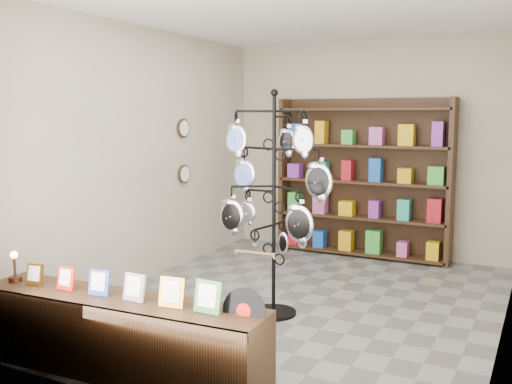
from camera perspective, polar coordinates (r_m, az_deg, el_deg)
ground at (r=6.18m, az=4.12°, el=-10.89°), size 5.00×5.00×0.00m
room_envelope at (r=5.86m, az=4.30°, el=6.52°), size 5.00×5.00×5.00m
display_tree at (r=5.52m, az=1.81°, el=0.53°), size 1.14×0.93×2.22m
front_shelf at (r=4.62m, az=-13.61°, el=-13.72°), size 2.43×0.62×0.85m
back_shelving at (r=8.08m, az=10.63°, el=0.88°), size 2.42×0.36×2.20m
wall_clocks at (r=7.53m, az=-7.24°, el=4.07°), size 0.03×0.24×0.84m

